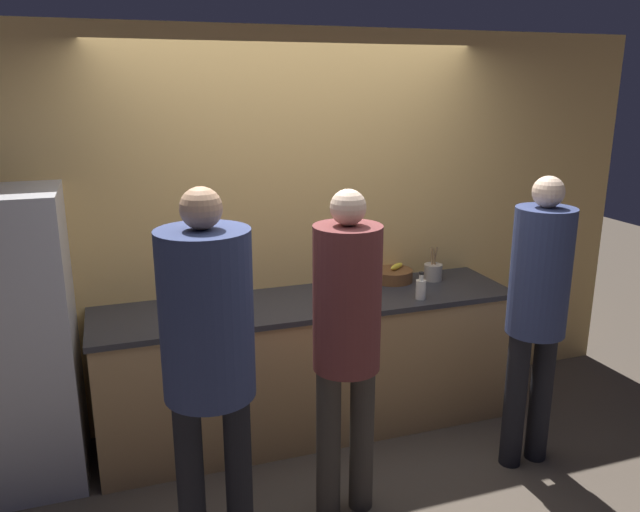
# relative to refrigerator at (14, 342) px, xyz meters

# --- Properties ---
(ground_plane) EXTENTS (14.00, 14.00, 0.00)m
(ground_plane) POSITION_rel_refrigerator_xyz_m (1.73, -0.38, -0.86)
(ground_plane) COLOR #4C4238
(wall_back) EXTENTS (5.20, 0.06, 2.60)m
(wall_back) POSITION_rel_refrigerator_xyz_m (1.73, 0.34, 0.44)
(wall_back) COLOR #E0B266
(wall_back) RESTS_ON ground_plane
(counter) EXTENTS (2.72, 0.70, 0.91)m
(counter) POSITION_rel_refrigerator_xyz_m (1.73, 0.01, -0.40)
(counter) COLOR tan
(counter) RESTS_ON ground_plane
(refrigerator) EXTENTS (0.64, 0.67, 1.71)m
(refrigerator) POSITION_rel_refrigerator_xyz_m (0.00, 0.00, 0.00)
(refrigerator) COLOR #B7B7BC
(refrigerator) RESTS_ON ground_plane
(person_left) EXTENTS (0.42, 0.42, 1.84)m
(person_left) POSITION_rel_refrigerator_xyz_m (0.94, -1.01, 0.28)
(person_left) COLOR black
(person_left) RESTS_ON ground_plane
(person_center) EXTENTS (0.34, 0.34, 1.77)m
(person_center) POSITION_rel_refrigerator_xyz_m (1.65, -0.88, 0.20)
(person_center) COLOR #38332D
(person_center) RESTS_ON ground_plane
(person_right) EXTENTS (0.34, 0.34, 1.77)m
(person_right) POSITION_rel_refrigerator_xyz_m (2.86, -0.81, 0.19)
(person_right) COLOR black
(person_right) RESTS_ON ground_plane
(fruit_bowl) EXTENTS (0.29, 0.29, 0.12)m
(fruit_bowl) POSITION_rel_refrigerator_xyz_m (2.41, 0.19, 0.10)
(fruit_bowl) COLOR brown
(fruit_bowl) RESTS_ON counter
(utensil_crock) EXTENTS (0.13, 0.13, 0.24)m
(utensil_crock) POSITION_rel_refrigerator_xyz_m (2.69, 0.11, 0.12)
(utensil_crock) COLOR #ADA393
(utensil_crock) RESTS_ON counter
(bottle_clear) EXTENTS (0.07, 0.07, 0.18)m
(bottle_clear) POSITION_rel_refrigerator_xyz_m (2.42, -0.22, 0.13)
(bottle_clear) COLOR silver
(bottle_clear) RESTS_ON counter
(cup_blue) EXTENTS (0.09, 0.09, 0.08)m
(cup_blue) POSITION_rel_refrigerator_xyz_m (1.17, 0.06, 0.09)
(cup_blue) COLOR #335184
(cup_blue) RESTS_ON counter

